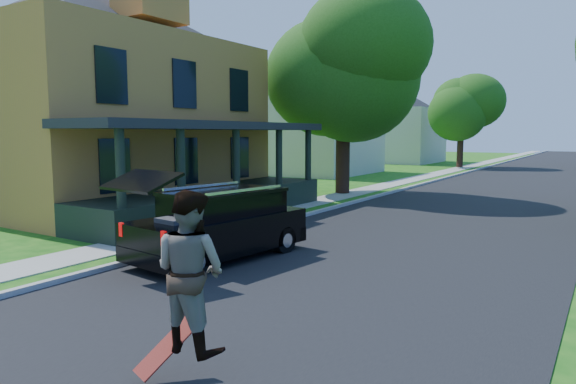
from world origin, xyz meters
The scene contains 13 objects.
ground centered at (0.00, 0.00, 0.00)m, with size 140.00×140.00×0.00m, color #145711.
street centered at (0.00, 20.00, 0.00)m, with size 8.00×120.00×0.02m, color black.
curb centered at (-4.05, 20.00, 0.00)m, with size 0.15×120.00×0.12m, color #A4A49F.
sidewalk centered at (-5.60, 20.00, 0.00)m, with size 1.30×120.00×0.03m, color gray.
front_walk centered at (-9.50, 6.00, 0.00)m, with size 6.50×1.20×0.03m, color gray.
main_house centered at (-12.80, 5.99, 4.92)m, with size 15.56×15.56×10.10m.
neighbor_house_mid centered at (-13.50, 24.00, 4.19)m, with size 12.78×12.78×8.30m.
neighbor_house_far centered at (-13.50, 40.00, 4.19)m, with size 12.78×12.78×8.30m.
black_suv centered at (-2.75, 1.50, 0.78)m, with size 2.17×4.55×2.04m.
skateboarder centered at (0.62, -3.00, 1.27)m, with size 0.87×0.68×1.78m.
skateboard centered at (0.34, -3.12, 0.34)m, with size 0.43×0.64×0.58m.
tree_left_mid centered at (-6.05, 14.12, 6.17)m, with size 7.60×7.25×9.41m.
tree_left_far centered at (-6.03, 35.27, 4.98)m, with size 5.30×5.38×7.47m.
Camera 1 is at (4.44, -7.03, 2.76)m, focal length 32.00 mm.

